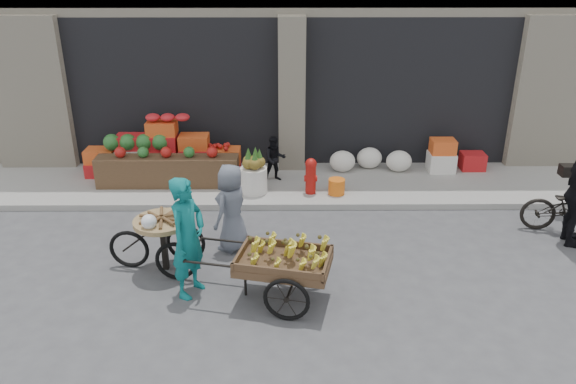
{
  "coord_description": "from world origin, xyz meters",
  "views": [
    {
      "loc": [
        -0.16,
        -6.44,
        4.51
      ],
      "look_at": [
        -0.1,
        1.35,
        1.1
      ],
      "focal_mm": 35.0,
      "sensor_mm": 36.0,
      "label": 1
    }
  ],
  "objects_px": {
    "vendor_woman": "(188,238)",
    "bicycle": "(575,208)",
    "vendor_grey": "(231,208)",
    "orange_bucket": "(337,187)",
    "fire_hydrant": "(311,174)",
    "seated_person": "(275,159)",
    "banana_cart": "(280,259)",
    "tricycle_cart": "(163,236)",
    "pineapple_bin": "(254,180)"
  },
  "relations": [
    {
      "from": "vendor_woman",
      "to": "bicycle",
      "type": "relative_size",
      "value": 1.02
    },
    {
      "from": "vendor_grey",
      "to": "orange_bucket",
      "type": "bearing_deg",
      "value": 165.39
    },
    {
      "from": "orange_bucket",
      "to": "fire_hydrant",
      "type": "bearing_deg",
      "value": 174.29
    },
    {
      "from": "vendor_woman",
      "to": "seated_person",
      "type": "bearing_deg",
      "value": 8.67
    },
    {
      "from": "orange_bucket",
      "to": "bicycle",
      "type": "xyz_separation_m",
      "value": [
        3.91,
        -1.39,
        0.18
      ]
    },
    {
      "from": "vendor_woman",
      "to": "vendor_grey",
      "type": "bearing_deg",
      "value": 4.39
    },
    {
      "from": "orange_bucket",
      "to": "seated_person",
      "type": "distance_m",
      "value": 1.42
    },
    {
      "from": "vendor_grey",
      "to": "bicycle",
      "type": "height_order",
      "value": "vendor_grey"
    },
    {
      "from": "banana_cart",
      "to": "tricycle_cart",
      "type": "height_order",
      "value": "tricycle_cart"
    },
    {
      "from": "tricycle_cart",
      "to": "bicycle",
      "type": "height_order",
      "value": "tricycle_cart"
    },
    {
      "from": "seated_person",
      "to": "bicycle",
      "type": "height_order",
      "value": "seated_person"
    },
    {
      "from": "pineapple_bin",
      "to": "tricycle_cart",
      "type": "relative_size",
      "value": 0.36
    },
    {
      "from": "pineapple_bin",
      "to": "orange_bucket",
      "type": "xyz_separation_m",
      "value": [
        1.6,
        -0.1,
        -0.1
      ]
    },
    {
      "from": "banana_cart",
      "to": "vendor_grey",
      "type": "distance_m",
      "value": 1.67
    },
    {
      "from": "tricycle_cart",
      "to": "fire_hydrant",
      "type": "bearing_deg",
      "value": 53.88
    },
    {
      "from": "vendor_woman",
      "to": "bicycle",
      "type": "height_order",
      "value": "vendor_woman"
    },
    {
      "from": "vendor_woman",
      "to": "tricycle_cart",
      "type": "bearing_deg",
      "value": 62.87
    },
    {
      "from": "fire_hydrant",
      "to": "vendor_grey",
      "type": "bearing_deg",
      "value": -124.63
    },
    {
      "from": "fire_hydrant",
      "to": "orange_bucket",
      "type": "distance_m",
      "value": 0.55
    },
    {
      "from": "fire_hydrant",
      "to": "pineapple_bin",
      "type": "bearing_deg",
      "value": 177.4
    },
    {
      "from": "orange_bucket",
      "to": "banana_cart",
      "type": "relative_size",
      "value": 0.14
    },
    {
      "from": "pineapple_bin",
      "to": "fire_hydrant",
      "type": "relative_size",
      "value": 0.73
    },
    {
      "from": "pineapple_bin",
      "to": "fire_hydrant",
      "type": "bearing_deg",
      "value": -2.6
    },
    {
      "from": "tricycle_cart",
      "to": "bicycle",
      "type": "relative_size",
      "value": 0.84
    },
    {
      "from": "pineapple_bin",
      "to": "vendor_woman",
      "type": "height_order",
      "value": "vendor_woman"
    },
    {
      "from": "banana_cart",
      "to": "bicycle",
      "type": "distance_m",
      "value": 5.36
    },
    {
      "from": "vendor_woman",
      "to": "vendor_grey",
      "type": "distance_m",
      "value": 1.37
    },
    {
      "from": "banana_cart",
      "to": "bicycle",
      "type": "xyz_separation_m",
      "value": [
        4.98,
        1.99,
        -0.19
      ]
    },
    {
      "from": "fire_hydrant",
      "to": "tricycle_cart",
      "type": "distance_m",
      "value": 3.48
    },
    {
      "from": "vendor_woman",
      "to": "bicycle",
      "type": "xyz_separation_m",
      "value": [
        6.24,
        1.79,
        -0.43
      ]
    },
    {
      "from": "pineapple_bin",
      "to": "vendor_grey",
      "type": "relative_size",
      "value": 0.36
    },
    {
      "from": "fire_hydrant",
      "to": "vendor_woman",
      "type": "xyz_separation_m",
      "value": [
        -1.83,
        -3.23,
        0.37
      ]
    },
    {
      "from": "vendor_woman",
      "to": "tricycle_cart",
      "type": "xyz_separation_m",
      "value": [
        -0.5,
        0.63,
        -0.31
      ]
    },
    {
      "from": "pineapple_bin",
      "to": "vendor_grey",
      "type": "xyz_separation_m",
      "value": [
        -0.25,
        -2.0,
        0.35
      ]
    },
    {
      "from": "banana_cart",
      "to": "fire_hydrant",
      "type": "bearing_deg",
      "value": 93.47
    },
    {
      "from": "seated_person",
      "to": "vendor_grey",
      "type": "xyz_separation_m",
      "value": [
        -0.65,
        -2.6,
        0.14
      ]
    },
    {
      "from": "tricycle_cart",
      "to": "orange_bucket",
      "type": "bearing_deg",
      "value": 47.74
    },
    {
      "from": "pineapple_bin",
      "to": "bicycle",
      "type": "relative_size",
      "value": 0.3
    },
    {
      "from": "tricycle_cart",
      "to": "vendor_grey",
      "type": "relative_size",
      "value": 1.0
    },
    {
      "from": "banana_cart",
      "to": "vendor_woman",
      "type": "bearing_deg",
      "value": -175.84
    },
    {
      "from": "orange_bucket",
      "to": "tricycle_cart",
      "type": "bearing_deg",
      "value": -137.93
    },
    {
      "from": "bicycle",
      "to": "pineapple_bin",
      "type": "bearing_deg",
      "value": 86.75
    },
    {
      "from": "seated_person",
      "to": "vendor_grey",
      "type": "height_order",
      "value": "vendor_grey"
    },
    {
      "from": "orange_bucket",
      "to": "vendor_grey",
      "type": "xyz_separation_m",
      "value": [
        -1.85,
        -1.9,
        0.45
      ]
    },
    {
      "from": "orange_bucket",
      "to": "vendor_grey",
      "type": "relative_size",
      "value": 0.22
    },
    {
      "from": "vendor_grey",
      "to": "bicycle",
      "type": "relative_size",
      "value": 0.84
    },
    {
      "from": "orange_bucket",
      "to": "vendor_woman",
      "type": "relative_size",
      "value": 0.18
    },
    {
      "from": "fire_hydrant",
      "to": "tricycle_cart",
      "type": "xyz_separation_m",
      "value": [
        -2.32,
        -2.6,
        0.06
      ]
    },
    {
      "from": "fire_hydrant",
      "to": "vendor_woman",
      "type": "relative_size",
      "value": 0.41
    },
    {
      "from": "orange_bucket",
      "to": "bicycle",
      "type": "bearing_deg",
      "value": -19.56
    }
  ]
}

